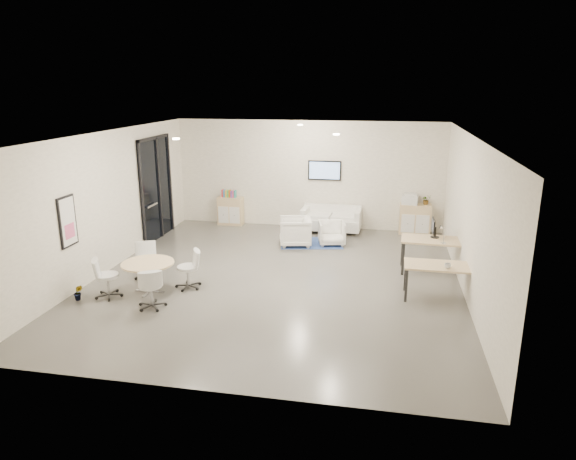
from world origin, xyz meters
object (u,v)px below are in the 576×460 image
(armchair_right, at_px, (332,232))
(desk_front, at_px, (439,268))
(sideboard_left, at_px, (231,211))
(armchair_left, at_px, (295,230))
(loveseat, at_px, (331,220))
(desk_rear, at_px, (435,243))
(sideboard_right, at_px, (415,219))
(round_table, at_px, (148,266))

(armchair_right, xyz_separation_m, desk_front, (2.51, -3.25, 0.30))
(sideboard_left, bearing_deg, armchair_left, -36.67)
(loveseat, height_order, desk_front, loveseat)
(loveseat, xyz_separation_m, desk_front, (2.66, -4.54, 0.30))
(loveseat, distance_m, desk_rear, 4.03)
(loveseat, bearing_deg, desk_rear, -45.89)
(armchair_left, distance_m, desk_rear, 3.81)
(sideboard_right, distance_m, round_table, 7.91)
(loveseat, relative_size, armchair_left, 2.07)
(round_table, bearing_deg, desk_rear, 21.63)
(armchair_left, height_order, desk_front, armchair_left)
(armchair_right, bearing_deg, loveseat, 84.22)
(sideboard_left, distance_m, sideboard_right, 5.57)
(round_table, bearing_deg, sideboard_left, 89.02)
(armchair_right, height_order, desk_rear, desk_rear)
(sideboard_left, relative_size, armchair_right, 1.22)
(sideboard_left, bearing_deg, desk_front, -39.22)
(sideboard_right, bearing_deg, desk_front, -86.98)
(desk_front, distance_m, round_table, 5.97)
(armchair_right, relative_size, desk_front, 0.51)
(loveseat, relative_size, desk_rear, 1.12)
(sideboard_left, distance_m, loveseat, 3.17)
(sideboard_left, relative_size, desk_front, 0.62)
(sideboard_left, xyz_separation_m, sideboard_right, (5.57, -0.02, 0.01))
(armchair_right, xyz_separation_m, desk_rear, (2.55, -1.68, 0.36))
(sideboard_right, distance_m, armchair_right, 2.70)
(armchair_left, height_order, armchair_right, armchair_left)
(loveseat, distance_m, round_table, 6.25)
(armchair_left, bearing_deg, armchair_right, 92.43)
(sideboard_right, height_order, loveseat, sideboard_right)
(sideboard_left, distance_m, armchair_right, 3.63)
(sideboard_right, bearing_deg, armchair_left, -151.84)
(desk_front, bearing_deg, desk_rear, 89.23)
(loveseat, xyz_separation_m, armchair_left, (-0.82, -1.53, 0.07))
(sideboard_left, xyz_separation_m, armchair_right, (3.31, -1.50, -0.08))
(desk_rear, distance_m, desk_front, 1.56)
(sideboard_right, relative_size, loveseat, 0.51)
(sideboard_right, bearing_deg, desk_rear, -84.84)
(loveseat, xyz_separation_m, armchair_right, (0.15, -1.29, 0.00))
(sideboard_left, height_order, round_table, sideboard_left)
(armchair_left, bearing_deg, sideboard_right, 106.47)
(armchair_left, height_order, round_table, armchair_left)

